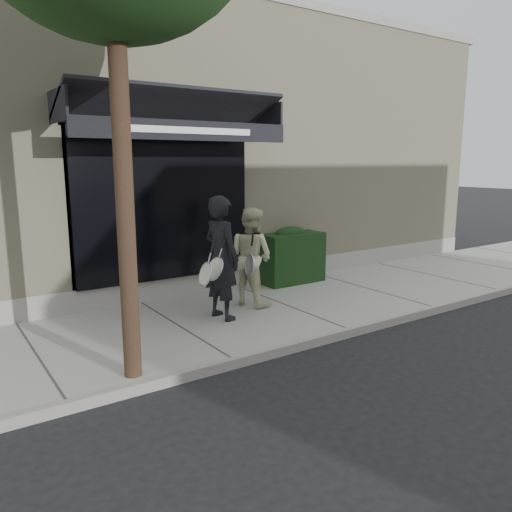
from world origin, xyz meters
TOP-DOWN VIEW (x-y plane):
  - ground at (0.00, 0.00)m, footprint 80.00×80.00m
  - sidewalk at (0.00, 0.00)m, footprint 20.00×3.00m
  - curb at (0.00, -1.55)m, footprint 20.00×0.10m
  - building_facade at (-0.01, 4.96)m, footprint 14.30×8.04m
  - hedge at (1.10, 1.25)m, footprint 1.30×0.70m
  - pedestrian_front at (-1.27, -0.04)m, footprint 0.84×0.86m
  - pedestrian_back at (-0.46, 0.35)m, footprint 0.85×1.00m

SIDE VIEW (x-z plane):
  - ground at x=0.00m, z-range 0.00..0.00m
  - sidewalk at x=0.00m, z-range 0.00..0.12m
  - curb at x=0.00m, z-range 0.00..0.14m
  - hedge at x=1.10m, z-range 0.09..1.23m
  - pedestrian_back at x=-0.46m, z-range 0.12..1.80m
  - pedestrian_front at x=-1.27m, z-range 0.12..2.04m
  - building_facade at x=-0.01m, z-range -0.08..5.56m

